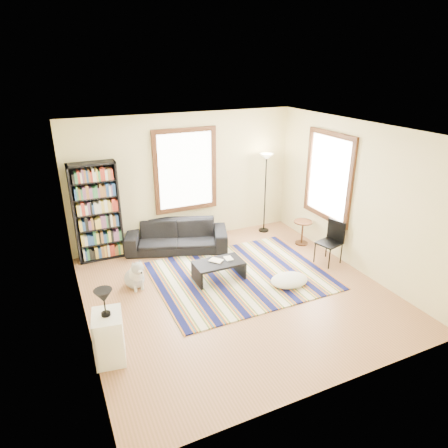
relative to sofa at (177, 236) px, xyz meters
name	(u,v)px	position (x,y,z in m)	size (l,w,h in m)	color
floor	(236,294)	(0.39, -2.05, -0.36)	(5.00, 5.00, 0.10)	#A66D4B
ceiling	(238,127)	(0.39, -2.05, 2.54)	(5.00, 5.00, 0.10)	white
wall_back	(185,179)	(0.39, 0.50, 1.09)	(5.00, 0.10, 2.80)	beige
wall_front	(340,295)	(0.39, -4.60, 1.09)	(5.00, 0.10, 2.80)	beige
wall_left	(72,246)	(-2.16, -2.05, 1.09)	(0.10, 5.00, 2.80)	beige
wall_right	(358,197)	(2.94, -2.05, 1.09)	(0.10, 5.00, 2.80)	beige
window_back	(185,170)	(0.39, 0.42, 1.29)	(1.20, 0.06, 1.60)	white
window_right	(329,177)	(2.86, -1.25, 1.29)	(0.06, 1.20, 1.60)	white
rug	(240,275)	(0.71, -1.60, -0.30)	(3.13, 2.51, 0.02)	#0C1040
sofa	(177,236)	(0.00, 0.00, 0.00)	(2.11, 0.82, 0.62)	black
bookshelf	(97,212)	(-1.54, 0.27, 0.69)	(0.90, 0.30, 2.00)	black
coffee_table	(219,271)	(0.29, -1.54, -0.13)	(0.90, 0.50, 0.36)	black
book_a	(214,263)	(0.19, -1.54, 0.06)	(0.24, 0.18, 0.02)	beige
book_b	(225,259)	(0.44, -1.49, 0.06)	(0.14, 0.19, 0.01)	beige
floor_cushion	(289,280)	(1.38, -2.24, -0.22)	(0.71, 0.54, 0.18)	beige
floor_lamp	(265,194)	(2.19, 0.10, 0.62)	(0.30, 0.30, 1.86)	black
side_table	(302,233)	(2.59, -0.89, -0.04)	(0.40, 0.40, 0.54)	#412010
folding_chair	(329,243)	(2.54, -1.84, 0.12)	(0.42, 0.40, 0.86)	black
white_cabinet	(109,337)	(-1.91, -2.87, 0.04)	(0.38, 0.50, 0.70)	white
table_lamp	(104,303)	(-1.91, -2.87, 0.58)	(0.24, 0.24, 0.38)	black
dog	(134,273)	(-1.19, -1.15, -0.03)	(0.40, 0.56, 0.56)	#B1B1B1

